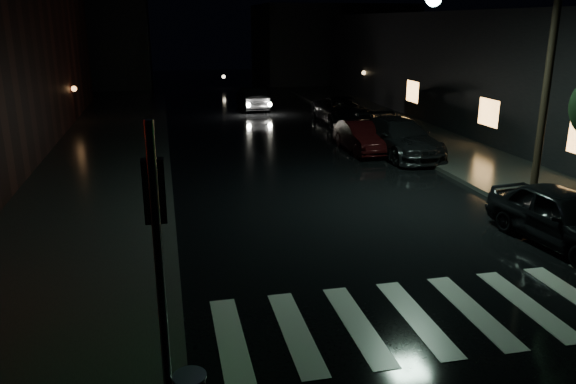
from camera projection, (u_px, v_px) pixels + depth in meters
ground at (302, 346)px, 9.87m from camera, size 120.00×120.00×0.00m
sidewalk_left at (92, 166)px, 21.89m from camera, size 6.00×44.00×0.15m
sidewalk_right at (445, 148)px, 24.99m from camera, size 4.00×44.00×0.15m
building_right at (535, 71)px, 29.33m from camera, size 10.00×40.00×6.00m
building_far_left at (67, 39)px, 48.67m from camera, size 14.00×10.00×8.00m
building_far_right at (332, 43)px, 53.78m from camera, size 14.00×10.00×7.00m
crosswalk at (445, 314)px, 10.96m from camera, size 9.00×3.00×0.01m
signal_pole_corner at (175, 324)px, 7.62m from camera, size 0.68×0.61×4.20m
utility_pole at (532, 52)px, 16.90m from camera, size 4.92×0.44×8.00m
parked_car_a at (563, 217)px, 14.20m from camera, size 2.20×4.49×1.47m
parked_car_b at (362, 137)px, 24.46m from camera, size 1.44×4.01×1.32m
parked_car_c at (399, 138)px, 23.74m from camera, size 2.50×5.46×1.55m
parked_car_d at (342, 111)px, 31.26m from camera, size 2.44×5.21×1.44m
oncoming_car at (252, 98)px, 36.28m from camera, size 1.59×4.37×1.43m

